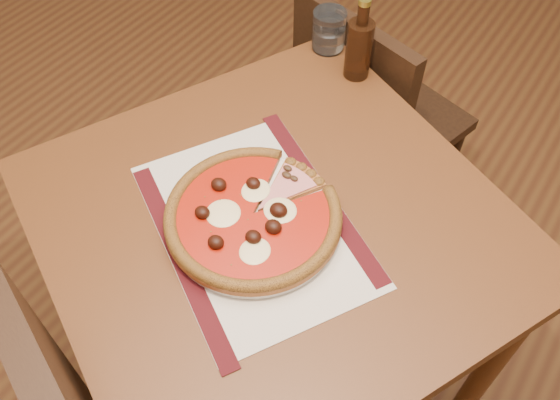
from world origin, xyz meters
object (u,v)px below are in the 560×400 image
object	(u,v)px
table	(274,248)
water_glass	(329,30)
chair_far	(368,114)
bottle	(359,47)
pizza	(253,215)
plate	(253,221)

from	to	relation	value
table	water_glass	xyz separation A→B (m)	(-0.18, 0.48, 0.15)
chair_far	water_glass	bearing A→B (deg)	76.97
chair_far	water_glass	xyz separation A→B (m)	(-0.07, -0.14, 0.33)
bottle	table	bearing A→B (deg)	-80.29
bottle	chair_far	bearing A→B (deg)	99.34
table	bottle	distance (m)	0.47
water_glass	pizza	bearing A→B (deg)	-73.20
plate	pizza	bearing A→B (deg)	-100.97
bottle	pizza	bearing A→B (deg)	-83.51
plate	bottle	world-z (taller)	bottle
water_glass	table	bearing A→B (deg)	-69.83
chair_far	plate	size ratio (longest dim) A/B	2.66
table	plate	bearing A→B (deg)	-121.18
plate	water_glass	size ratio (longest dim) A/B	3.30
water_glass	bottle	bearing A→B (deg)	-24.83
chair_far	water_glass	distance (m)	0.36
table	chair_far	bearing A→B (deg)	99.60
chair_far	table	bearing A→B (deg)	114.60
pizza	water_glass	size ratio (longest dim) A/B	3.41
table	bottle	world-z (taller)	bottle
table	plate	size ratio (longest dim) A/B	3.46
chair_far	pizza	xyz separation A→B (m)	(0.08, -0.65, 0.32)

